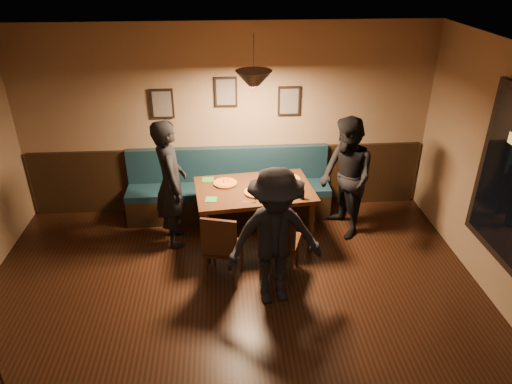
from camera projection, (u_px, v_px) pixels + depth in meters
ceiling at (230, 95)px, 3.09m from camera, size 7.00×7.00×0.00m
wall_back at (227, 122)px, 6.83m from camera, size 6.00×0.00×6.00m
wainscot at (228, 178)px, 7.22m from camera, size 5.88×0.06×1.00m
booth_bench at (229, 186)px, 6.98m from camera, size 3.00×0.60×1.00m
picture_left at (162, 104)px, 6.60m from camera, size 0.32×0.04×0.42m
picture_center at (226, 92)px, 6.59m from camera, size 0.32×0.04×0.42m
picture_right at (289, 101)px, 6.72m from camera, size 0.32×0.04×0.42m
pendant_lamp at (254, 81)px, 5.55m from camera, size 0.44×0.44×0.25m
dining_table at (254, 215)px, 6.41m from camera, size 1.63×1.15×0.82m
chair_near_left at (224, 246)px, 5.63m from camera, size 0.52×0.52×0.95m
chair_near_right at (280, 240)px, 5.70m from camera, size 0.57×0.57×1.01m
diner_left at (171, 184)px, 6.19m from camera, size 0.55×0.72×1.77m
diner_right at (346, 178)px, 6.40m from camera, size 0.84×0.97×1.71m
diner_front at (275, 238)px, 5.13m from camera, size 1.16×0.79×1.67m
pizza_a at (225, 183)px, 6.31m from camera, size 0.35×0.35×0.04m
pizza_b at (257, 192)px, 6.08m from camera, size 0.36×0.36×0.04m
pizza_c at (287, 179)px, 6.41m from camera, size 0.47×0.47×0.04m
soda_glass at (302, 194)px, 5.93m from camera, size 0.08×0.08×0.13m
tabasco_bottle at (293, 186)px, 6.14m from camera, size 0.03×0.03×0.12m
napkin_a at (208, 180)px, 6.44m from camera, size 0.16×0.16×0.01m
napkin_b at (211, 199)px, 5.94m from camera, size 0.15×0.15×0.01m
cutlery_set at (255, 202)px, 5.87m from camera, size 0.18×0.06×0.00m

